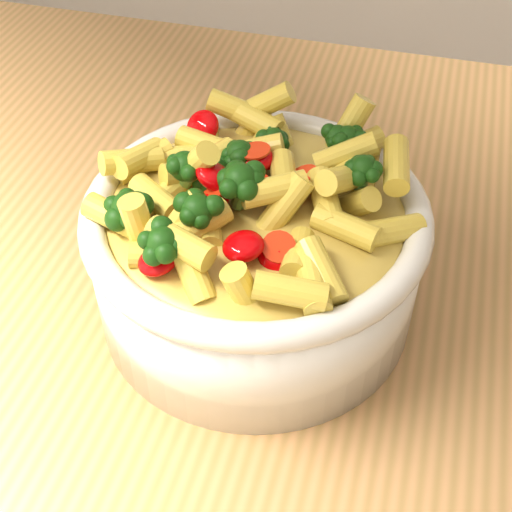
# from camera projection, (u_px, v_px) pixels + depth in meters

# --- Properties ---
(table) EXTENTS (1.20, 0.80, 0.90)m
(table) POSITION_uv_depth(u_px,v_px,m) (287.00, 336.00, 0.69)
(table) COLOR tan
(table) RESTS_ON ground
(serving_bowl) EXTENTS (0.26, 0.26, 0.11)m
(serving_bowl) POSITION_uv_depth(u_px,v_px,m) (256.00, 255.00, 0.55)
(serving_bowl) COLOR silver
(serving_bowl) RESTS_ON table
(pasta_salad) EXTENTS (0.20, 0.20, 0.05)m
(pasta_salad) POSITION_uv_depth(u_px,v_px,m) (256.00, 185.00, 0.50)
(pasta_salad) COLOR #ECCF4A
(pasta_salad) RESTS_ON serving_bowl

